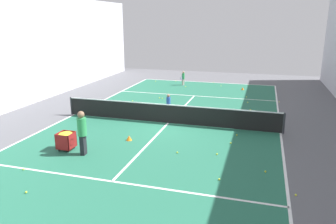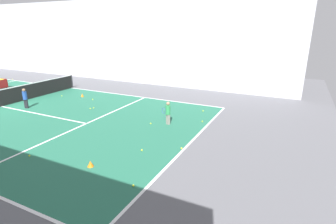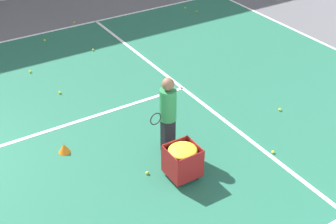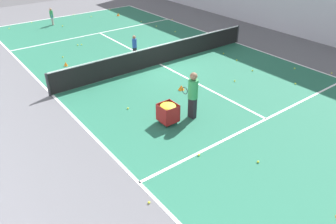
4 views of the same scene
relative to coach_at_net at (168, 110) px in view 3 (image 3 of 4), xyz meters
name	(u,v)px [view 3 (image 3 of 4)]	position (x,y,z in m)	size (l,w,h in m)	color
line_baseline_far	(323,43)	(-2.09, 7.21, -1.03)	(11.17, 0.10, 0.00)	white
line_service_far	(182,88)	(-2.09, 1.77, -1.03)	(11.17, 0.10, 0.00)	white
coach_at_net	(168,110)	(0.00, 0.00, 0.00)	(0.39, 0.69, 1.80)	black
ball_cart	(183,156)	(0.94, -0.24, -0.49)	(0.62, 0.63, 0.76)	maroon
training_cone_1	(64,148)	(-1.12, -1.99, -0.92)	(0.26, 0.26, 0.22)	orange
tennis_ball_4	(60,93)	(-3.57, -1.16, -1.00)	(0.07, 0.07, 0.07)	yellow
tennis_ball_6	(197,12)	(-6.48, 5.30, -1.00)	(0.07, 0.07, 0.07)	yellow
tennis_ball_8	(273,152)	(1.34, 1.88, -1.00)	(0.07, 0.07, 0.07)	yellow
tennis_ball_10	(30,72)	(-5.13, -1.44, -1.00)	(0.07, 0.07, 0.07)	yellow
tennis_ball_14	(280,109)	(0.14, 3.22, -1.00)	(0.07, 0.07, 0.07)	yellow
tennis_ball_17	(93,50)	(-5.51, 0.68, -1.00)	(0.07, 0.07, 0.07)	yellow
tennis_ball_22	(185,8)	(-7.03, 5.15, -1.00)	(0.07, 0.07, 0.07)	yellow
tennis_ball_25	(45,40)	(-7.00, -0.36, -1.00)	(0.07, 0.07, 0.07)	yellow
tennis_ball_26	(74,22)	(-7.90, 1.04, -1.00)	(0.07, 0.07, 0.07)	yellow
tennis_ball_27	(147,173)	(0.49, -0.81, -1.00)	(0.07, 0.07, 0.07)	yellow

